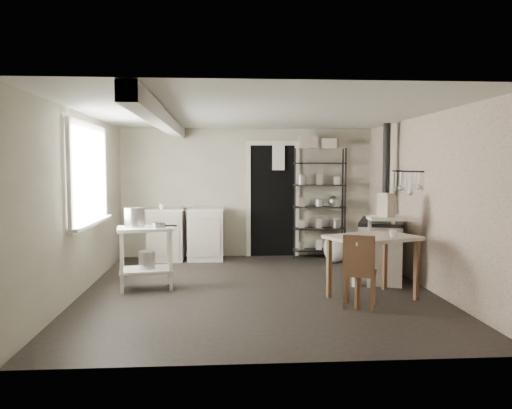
{
  "coord_description": "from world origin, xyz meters",
  "views": [
    {
      "loc": [
        -0.47,
        -6.46,
        1.61
      ],
      "look_at": [
        0.0,
        0.3,
        1.1
      ],
      "focal_mm": 35.0,
      "sensor_mm": 36.0,
      "label": 1
    }
  ],
  "objects": [
    {
      "name": "flour_sack",
      "position": [
        1.44,
        1.74,
        0.24
      ],
      "size": [
        0.43,
        0.38,
        0.48
      ],
      "primitive_type": "ellipsoid",
      "rotation": [
        0.0,
        0.0,
        -0.09
      ],
      "color": "white",
      "rests_on": "ground"
    },
    {
      "name": "stockpot",
      "position": [
        -1.62,
        0.16,
        0.94
      ],
      "size": [
        0.27,
        0.27,
        0.27
      ],
      "primitive_type": "cylinder",
      "rotation": [
        0.0,
        0.0,
        0.06
      ],
      "color": "#B2B2B4",
      "rests_on": "prep_table"
    },
    {
      "name": "wall_front",
      "position": [
        0.0,
        -2.5,
        1.15
      ],
      "size": [
        4.5,
        0.02,
        2.3
      ],
      "primitive_type": "cube",
      "color": "#B8B29D",
      "rests_on": "ground"
    },
    {
      "name": "shelf_rack",
      "position": [
        1.27,
        2.31,
        0.95
      ],
      "size": [
        0.95,
        0.44,
        1.94
      ],
      "primitive_type": null,
      "rotation": [
        0.0,
        0.0,
        -0.09
      ],
      "color": "black",
      "rests_on": "ground"
    },
    {
      "name": "wall_back",
      "position": [
        0.0,
        2.5,
        1.15
      ],
      "size": [
        4.5,
        0.02,
        2.3
      ],
      "primitive_type": "cube",
      "color": "#B8B29D",
      "rests_on": "ground"
    },
    {
      "name": "saucepan",
      "position": [
        -1.29,
        0.03,
        0.85
      ],
      "size": [
        0.18,
        0.18,
        0.1
      ],
      "primitive_type": "cylinder",
      "rotation": [
        0.0,
        0.0,
        0.06
      ],
      "color": "#B2B2B4",
      "rests_on": "prep_table"
    },
    {
      "name": "mixing_bowl",
      "position": [
        -1.04,
        2.18,
        0.95
      ],
      "size": [
        0.35,
        0.35,
        0.07
      ],
      "primitive_type": "imported",
      "rotation": [
        0.0,
        0.0,
        0.43
      ],
      "color": "white",
      "rests_on": "base_cabinets"
    },
    {
      "name": "bucket",
      "position": [
        -1.46,
        0.14,
        0.39
      ],
      "size": [
        0.23,
        0.23,
        0.23
      ],
      "primitive_type": "cylinder",
      "rotation": [
        0.0,
        0.0,
        0.12
      ],
      "color": "#B2B2B4",
      "rests_on": "prep_table"
    },
    {
      "name": "stovepipe",
      "position": [
        2.04,
        1.01,
        1.59
      ],
      "size": [
        0.15,
        0.15,
        1.51
      ],
      "primitive_type": null,
      "rotation": [
        0.0,
        0.0,
        -0.32
      ],
      "color": "black",
      "rests_on": "stove"
    },
    {
      "name": "wallpaper_panel",
      "position": [
        2.24,
        0.0,
        1.15
      ],
      "size": [
        0.01,
        5.0,
        2.3
      ],
      "primitive_type": null,
      "color": "beige",
      "rests_on": "wall_right"
    },
    {
      "name": "storage_box_a",
      "position": [
        1.06,
        2.3,
        2.01
      ],
      "size": [
        0.3,
        0.26,
        0.21
      ],
      "primitive_type": "cube",
      "rotation": [
        0.0,
        0.0,
        -0.0
      ],
      "color": "beige",
      "rests_on": "shelf_rack"
    },
    {
      "name": "ceiling",
      "position": [
        0.0,
        0.0,
        2.3
      ],
      "size": [
        5.0,
        5.0,
        0.0
      ],
      "primitive_type": "plane",
      "rotation": [
        3.14,
        0.0,
        0.0
      ],
      "color": "silver",
      "rests_on": "wall_back"
    },
    {
      "name": "chair",
      "position": [
        1.11,
        -0.91,
        0.48
      ],
      "size": [
        0.46,
        0.47,
        0.85
      ],
      "primitive_type": null,
      "rotation": [
        0.0,
        0.0,
        -0.37
      ],
      "color": "brown",
      "rests_on": "ground"
    },
    {
      "name": "stove",
      "position": [
        1.83,
        0.5,
        0.44
      ],
      "size": [
        0.93,
        1.22,
        0.85
      ],
      "primitive_type": null,
      "rotation": [
        0.0,
        0.0,
        -0.35
      ],
      "color": "beige",
      "rests_on": "ground"
    },
    {
      "name": "wall_right",
      "position": [
        2.25,
        0.0,
        1.15
      ],
      "size": [
        0.02,
        5.0,
        2.3
      ],
      "primitive_type": "cube",
      "color": "#B8B29D",
      "rests_on": "ground"
    },
    {
      "name": "counter_cup",
      "position": [
        -1.48,
        2.06,
        0.97
      ],
      "size": [
        0.15,
        0.15,
        0.09
      ],
      "primitive_type": "imported",
      "rotation": [
        0.0,
        0.0,
        0.36
      ],
      "color": "white",
      "rests_on": "base_cabinets"
    },
    {
      "name": "floor",
      "position": [
        0.0,
        0.0,
        0.0
      ],
      "size": [
        5.0,
        5.0,
        0.0
      ],
      "primitive_type": "plane",
      "color": "black",
      "rests_on": "ground"
    },
    {
      "name": "storage_box_b",
      "position": [
        1.45,
        2.27,
        1.99
      ],
      "size": [
        0.32,
        0.31,
        0.17
      ],
      "primitive_type": "cube",
      "rotation": [
        0.0,
        0.0,
        -0.32
      ],
      "color": "beige",
      "rests_on": "shelf_rack"
    },
    {
      "name": "ceiling_beam",
      "position": [
        -1.2,
        0.0,
        2.2
      ],
      "size": [
        0.18,
        5.0,
        0.18
      ],
      "primitive_type": null,
      "color": "silver",
      "rests_on": "ceiling"
    },
    {
      "name": "floor_crock",
      "position": [
        1.34,
        0.05,
        0.07
      ],
      "size": [
        0.15,
        0.15,
        0.14
      ],
      "primitive_type": "cylinder",
      "rotation": [
        0.0,
        0.0,
        0.4
      ],
      "color": "white",
      "rests_on": "ground"
    },
    {
      "name": "work_table",
      "position": [
        1.36,
        -0.57,
        0.38
      ],
      "size": [
        1.22,
        1.05,
        0.78
      ],
      "primitive_type": null,
      "rotation": [
        0.0,
        0.0,
        0.39
      ],
      "color": "beige",
      "rests_on": "ground"
    },
    {
      "name": "prep_table",
      "position": [
        -1.47,
        0.13,
        0.4
      ],
      "size": [
        0.8,
        0.63,
        0.82
      ],
      "primitive_type": null,
      "rotation": [
        0.0,
        0.0,
        0.17
      ],
      "color": "silver",
      "rests_on": "ground"
    },
    {
      "name": "utensil_rail",
      "position": [
        2.19,
        0.6,
        1.55
      ],
      "size": [
        0.06,
        1.2,
        0.44
      ],
      "primitive_type": null,
      "color": "#B2B2B4",
      "rests_on": "wall_right"
    },
    {
      "name": "base_cabinets",
      "position": [
        -1.09,
        2.18,
        0.46
      ],
      "size": [
        1.36,
        0.58,
        0.9
      ],
      "primitive_type": null,
      "rotation": [
        0.0,
        0.0,
        -0.0
      ],
      "color": "beige",
      "rests_on": "ground"
    },
    {
      "name": "side_ledge",
      "position": [
        1.78,
        -0.03,
        0.43
      ],
      "size": [
        0.65,
        0.38,
        0.96
      ],
      "primitive_type": null,
      "rotation": [
        0.0,
        0.0,
        -0.08
      ],
      "color": "silver",
      "rests_on": "ground"
    },
    {
      "name": "window",
      "position": [
        -2.22,
        0.2,
        1.5
      ],
      "size": [
        0.12,
        1.76,
        1.28
      ],
      "primitive_type": null,
      "color": "silver",
      "rests_on": "wall_left"
    },
    {
      "name": "table_cup",
      "position": [
        1.56,
        -0.72,
        0.8
      ],
      "size": [
        0.11,
        0.11,
        0.09
      ],
      "primitive_type": "imported",
      "rotation": [
        0.0,
        0.0,
        -0.18
      ],
      "color": "white",
      "rests_on": "work_table"
    },
    {
      "name": "shelf_jar",
      "position": [
        0.94,
        2.33,
        1.37
      ],
      "size": [
        0.1,
        0.1,
        0.2
      ],
      "primitive_type": "imported",
      "rotation": [
        0.0,
        0.0,
        -0.13
      ],
      "color": "white",
      "rests_on": "shelf_rack"
    },
    {
      "name": "doorway",
      "position": [
        0.45,
        2.47,
        1.0
      ],
      "size": [
        0.96,
        0.1,
        2.08
      ],
      "primitive_type": null,
      "color": "silver",
      "rests_on": "ground"
    },
    {
      "name": "oats_box",
      "position": [
        1.7,
        -0.03,
        1.01
      ],
      "size": [
        0.19,
        0.24,
        0.31
      ],
      "primitive_type": "cube",
      "rotation": [
        0.0,
        0.0,
        0.35
      ],
      "color": "beige",
      "rests_on": "side_ledge"
    },
    {
      "name": "wall_left",
      "position": [
        -2.25,
        0.0,
        1.15
      ],
      "size": [
        0.02,
        5.0,
        2.3
      ],
      "primitive_type": "cube",
      "color": "#B8B29D",
      "rests_on": "ground"
    }
  ]
}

